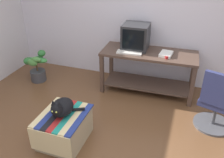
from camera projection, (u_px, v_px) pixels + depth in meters
name	position (u px, v px, depth m)	size (l,w,h in m)	color
ground_plane	(95.00, 150.00, 3.02)	(14.00, 14.00, 0.00)	brown
back_wall	(140.00, 8.00, 4.08)	(8.00, 0.10, 2.60)	silver
desk	(148.00, 65.00, 4.01)	(1.55, 0.66, 0.72)	#4C382D
tv_monitor	(136.00, 37.00, 3.96)	(0.43, 0.42, 0.41)	#28282B
keyboard	(129.00, 52.00, 3.86)	(0.40, 0.15, 0.02)	beige
book	(166.00, 54.00, 3.79)	(0.18, 0.25, 0.04)	white
ottoman_with_blanket	(64.00, 128.00, 3.08)	(0.55, 0.67, 0.40)	tan
cat	(62.00, 107.00, 2.93)	(0.37, 0.37, 0.27)	black
potted_plant	(37.00, 67.00, 4.45)	(0.47, 0.32, 0.58)	#3D3D42
office_chair	(216.00, 104.00, 3.21)	(0.52, 0.53, 0.89)	#4C4C51
stapler	(165.00, 57.00, 3.70)	(0.04, 0.11, 0.04)	#A31E1E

